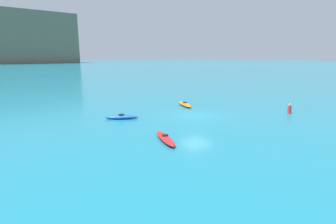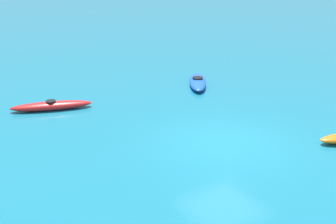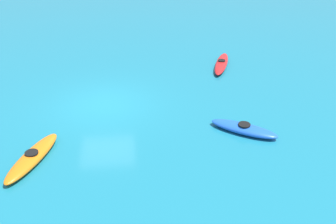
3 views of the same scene
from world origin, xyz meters
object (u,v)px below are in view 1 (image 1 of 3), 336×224
Objects in this scene: kayak_red at (165,138)px; kayak_orange at (185,104)px; kayak_blue at (121,117)px; person_near_shore at (290,109)px.

kayak_orange is at bearing 42.56° from kayak_red.
person_near_shore reaches higher than kayak_blue.
kayak_red is 1.00× the size of kayak_orange.
kayak_orange is 3.58× the size of person_near_shore.
kayak_blue is (0.63, 6.65, 0.00)m from kayak_red.
kayak_red is at bearing 177.14° from person_near_shore.
kayak_red is at bearing -95.43° from kayak_blue.
kayak_blue and kayak_orange have the same top height.
person_near_shore is (13.31, -0.67, 0.22)m from kayak_red.
kayak_red is at bearing -137.44° from kayak_orange.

